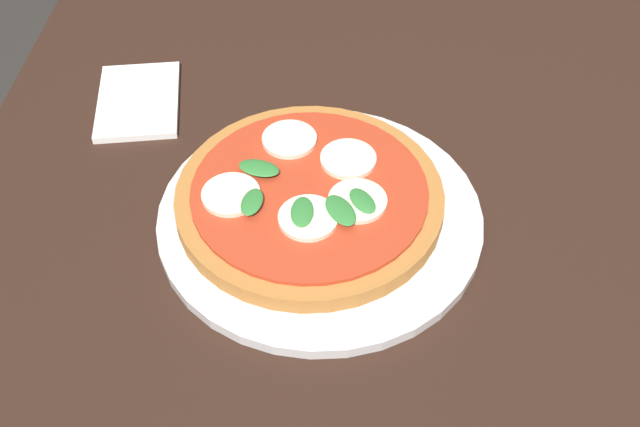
{
  "coord_description": "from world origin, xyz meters",
  "views": [
    {
      "loc": [
        0.42,
        -0.03,
        1.29
      ],
      "look_at": [
        -0.07,
        -0.05,
        0.76
      ],
      "focal_mm": 41.74,
      "sensor_mm": 36.0,
      "label": 1
    }
  ],
  "objects_px": {
    "serving_tray": "(320,216)",
    "napkin": "(138,101)",
    "pizza": "(309,196)",
    "dining_table": "(368,340)"
  },
  "relations": [
    {
      "from": "napkin",
      "to": "dining_table",
      "type": "bearing_deg",
      "value": 48.72
    },
    {
      "from": "pizza",
      "to": "napkin",
      "type": "relative_size",
      "value": 1.98
    },
    {
      "from": "serving_tray",
      "to": "napkin",
      "type": "height_order",
      "value": "serving_tray"
    },
    {
      "from": "pizza",
      "to": "napkin",
      "type": "height_order",
      "value": "pizza"
    },
    {
      "from": "dining_table",
      "to": "napkin",
      "type": "relative_size",
      "value": 10.85
    },
    {
      "from": "serving_tray",
      "to": "napkin",
      "type": "xyz_separation_m",
      "value": [
        -0.17,
        -0.22,
        -0.0
      ]
    },
    {
      "from": "napkin",
      "to": "serving_tray",
      "type": "bearing_deg",
      "value": 51.91
    },
    {
      "from": "dining_table",
      "to": "pizza",
      "type": "bearing_deg",
      "value": -140.3
    },
    {
      "from": "serving_tray",
      "to": "dining_table",
      "type": "bearing_deg",
      "value": 38.23
    },
    {
      "from": "pizza",
      "to": "serving_tray",
      "type": "bearing_deg",
      "value": 48.25
    }
  ]
}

